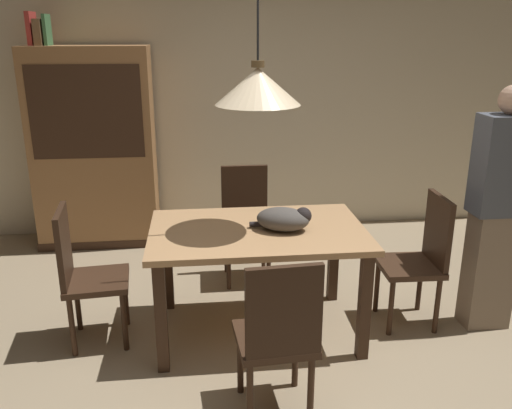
{
  "coord_description": "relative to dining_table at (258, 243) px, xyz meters",
  "views": [
    {
      "loc": [
        -0.38,
        -2.71,
        1.98
      ],
      "look_at": [
        -0.01,
        0.73,
        0.85
      ],
      "focal_mm": 37.52,
      "sensor_mm": 36.0,
      "label": 1
    }
  ],
  "objects": [
    {
      "name": "book_red_tall",
      "position": [
        -1.76,
        1.79,
        1.34
      ],
      "size": [
        0.04,
        0.22,
        0.28
      ],
      "primitive_type": "cube",
      "color": "#B73833",
      "rests_on": "hutch_bookcase"
    },
    {
      "name": "chair_far_back",
      "position": [
        -0.0,
        0.88,
        -0.14
      ],
      "size": [
        0.4,
        0.4,
        0.93
      ],
      "color": "#382316",
      "rests_on": "ground"
    },
    {
      "name": "back_wall",
      "position": [
        0.02,
        2.12,
        0.8
      ],
      "size": [
        6.4,
        0.1,
        2.9
      ],
      "primitive_type": "cube",
      "color": "beige",
      "rests_on": "ground"
    },
    {
      "name": "book_green_slim",
      "position": [
        -1.63,
        1.79,
        1.33
      ],
      "size": [
        0.03,
        0.2,
        0.26
      ],
      "primitive_type": "cube",
      "color": "#427A4C",
      "rests_on": "hutch_bookcase"
    },
    {
      "name": "book_brown_thick",
      "position": [
        -1.69,
        1.79,
        1.31
      ],
      "size": [
        0.06,
        0.24,
        0.22
      ],
      "primitive_type": "cube",
      "color": "brown",
      "rests_on": "hutch_bookcase"
    },
    {
      "name": "person_standing",
      "position": [
        1.59,
        -0.08,
        0.19
      ],
      "size": [
        0.36,
        0.22,
        1.66
      ],
      "color": "#84705B",
      "rests_on": "ground"
    },
    {
      "name": "hutch_bookcase",
      "position": [
        -1.33,
        1.79,
        0.24
      ],
      "size": [
        1.12,
        0.45,
        1.85
      ],
      "color": "olive",
      "rests_on": "ground"
    },
    {
      "name": "pendant_lamp",
      "position": [
        0.0,
        0.0,
        1.01
      ],
      "size": [
        0.52,
        0.52,
        1.3
      ],
      "color": "beige"
    },
    {
      "name": "cat_sleeping",
      "position": [
        0.17,
        -0.05,
        0.18
      ],
      "size": [
        0.41,
        0.32,
        0.16
      ],
      "color": "#4C4742",
      "rests_on": "dining_table"
    },
    {
      "name": "chair_near_front",
      "position": [
        0.01,
        -0.88,
        -0.14
      ],
      "size": [
        0.43,
        0.43,
        0.93
      ],
      "color": "#382316",
      "rests_on": "ground"
    },
    {
      "name": "chair_right_side",
      "position": [
        1.13,
        -0.0,
        -0.14
      ],
      "size": [
        0.41,
        0.41,
        0.93
      ],
      "color": "#382316",
      "rests_on": "ground"
    },
    {
      "name": "chair_left_side",
      "position": [
        -1.13,
        -0.01,
        -0.14
      ],
      "size": [
        0.44,
        0.44,
        0.93
      ],
      "color": "#382316",
      "rests_on": "ground"
    },
    {
      "name": "dining_table",
      "position": [
        0.0,
        0.0,
        0.0
      ],
      "size": [
        1.4,
        0.9,
        0.75
      ],
      "color": "tan",
      "rests_on": "ground"
    },
    {
      "name": "ground",
      "position": [
        0.02,
        -0.53,
        -0.65
      ],
      "size": [
        10.0,
        10.0,
        0.0
      ],
      "primitive_type": "plane",
      "color": "#998466"
    }
  ]
}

